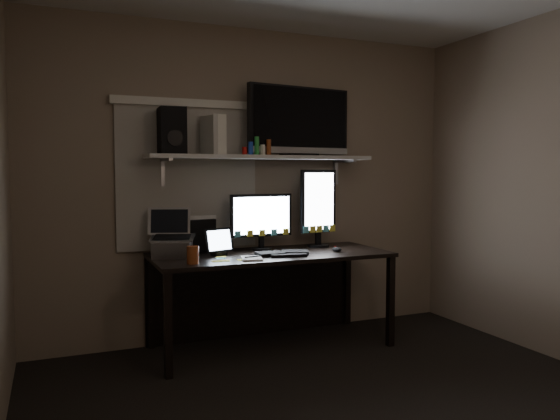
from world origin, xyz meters
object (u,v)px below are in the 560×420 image
desk (265,273)px  monitor_portrait (318,208)px  laptop (172,233)px  tv (299,122)px  mouse (337,249)px  speaker (172,131)px  monitor_landscape (261,222)px  tablet (219,242)px  keyboard (283,253)px  game_console (213,135)px  cup (193,255)px

desk → monitor_portrait: bearing=7.1°
laptop → tv: 1.39m
desk → mouse: mouse is taller
mouse → speaker: bearing=164.8°
monitor_landscape → tablet: size_ratio=2.21×
monitor_portrait → speaker: (-1.20, 0.03, 0.60)m
monitor_landscape → mouse: size_ratio=5.20×
desk → keyboard: size_ratio=4.39×
monitor_portrait → laptop: (-1.23, -0.08, -0.15)m
desk → tv: (0.35, 0.12, 1.21)m
keyboard → mouse: mouse is taller
monitor_portrait → keyboard: (-0.44, -0.29, -0.31)m
laptop → game_console: bearing=33.2°
keyboard → desk: bearing=114.0°
keyboard → mouse: size_ratio=4.10×
monitor_landscape → mouse: 0.63m
cup → tv: tv is taller
mouse → tablet: tablet is taller
monitor_landscape → laptop: (-0.72, -0.09, -0.05)m
tablet → speaker: bearing=131.9°
monitor_portrait → mouse: (0.01, -0.30, -0.31)m
mouse → laptop: 1.27m
tv → cup: bearing=-162.5°
laptop → desk: bearing=21.5°
monitor_landscape → laptop: 0.73m
desk → speaker: 1.31m
cup → game_console: bearing=57.4°
game_console → keyboard: bearing=-49.0°
desk → game_console: bearing=171.8°
monitor_landscape → game_console: (-0.39, -0.00, 0.67)m
monitor_landscape → tablet: (-0.39, -0.14, -0.12)m
tablet → cup: 0.39m
monitor_landscape → mouse: monitor_landscape is taller
desk → laptop: bearing=-178.2°
game_console → mouse: bearing=-35.3°
mouse → monitor_landscape: bearing=149.5°
speaker → desk: bearing=-4.9°
monitor_landscape → keyboard: size_ratio=1.27×
tablet → game_console: bearing=70.2°
monitor_landscape → tablet: 0.44m
cup → tablet: bearing=46.5°
mouse → game_console: game_console is taller
monitor_landscape → tv: size_ratio=0.56×
keyboard → cup: (-0.72, -0.14, 0.05)m
game_console → monitor_portrait: bearing=-16.7°
tablet → mouse: bearing=-28.8°
keyboard → tablet: (-0.45, 0.14, 0.09)m
tv → speaker: 1.06m
desk → laptop: (-0.73, -0.02, 0.35)m
monitor_landscape → keyboard: bearing=-80.4°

